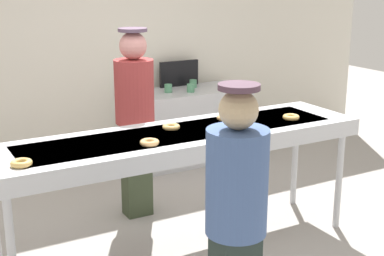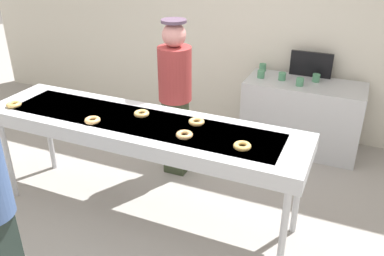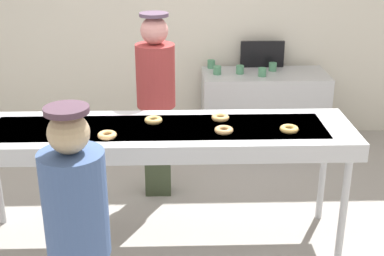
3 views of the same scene
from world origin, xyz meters
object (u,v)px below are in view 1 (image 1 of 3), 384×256
at_px(paper_cup_2, 193,84).
at_px(paper_cup_3, 191,88).
at_px(glazed_donut_5, 225,118).
at_px(menu_display, 179,73).
at_px(glazed_donut_3, 150,142).
at_px(glazed_donut_2, 243,125).
at_px(glazed_donut_4, 21,163).
at_px(fryer_conveyor, 182,141).
at_px(paper_cup_0, 149,91).
at_px(worker_baker, 135,111).
at_px(paper_cup_1, 168,88).
at_px(glazed_donut_0, 171,127).
at_px(customer_waiting, 236,215).
at_px(prep_counter, 190,125).
at_px(glazed_donut_1, 291,117).
at_px(paper_cup_4, 135,87).

bearing_deg(paper_cup_2, paper_cup_3, -125.18).
height_order(glazed_donut_5, menu_display, menu_display).
bearing_deg(glazed_donut_3, glazed_donut_5, 21.57).
relative_size(glazed_donut_2, menu_display, 0.28).
bearing_deg(glazed_donut_4, fryer_conveyor, 9.12).
distance_m(fryer_conveyor, glazed_donut_4, 1.27).
bearing_deg(paper_cup_0, fryer_conveyor, -107.26).
height_order(worker_baker, paper_cup_3, worker_baker).
xyz_separation_m(worker_baker, paper_cup_1, (0.89, 1.11, -0.08)).
xyz_separation_m(fryer_conveyor, glazed_donut_0, (-0.04, 0.10, 0.09)).
height_order(worker_baker, paper_cup_0, worker_baker).
bearing_deg(paper_cup_3, paper_cup_0, 169.62).
xyz_separation_m(glazed_donut_5, customer_waiting, (-0.86, -1.47, -0.09)).
height_order(customer_waiting, prep_counter, customer_waiting).
xyz_separation_m(glazed_donut_2, customer_waiting, (-0.86, -1.21, -0.09)).
bearing_deg(glazed_donut_2, fryer_conveyor, 165.80).
bearing_deg(fryer_conveyor, glazed_donut_3, -152.07).
xyz_separation_m(glazed_donut_4, paper_cup_1, (2.09, 2.11, -0.10)).
height_order(glazed_donut_2, glazed_donut_3, same).
relative_size(glazed_donut_2, glazed_donut_3, 1.00).
xyz_separation_m(glazed_donut_3, glazed_donut_5, (0.84, 0.33, 0.00)).
distance_m(glazed_donut_1, paper_cup_1, 2.03).
bearing_deg(glazed_donut_0, paper_cup_2, 56.59).
distance_m(glazed_donut_2, glazed_donut_5, 0.26).
bearing_deg(glazed_donut_2, glazed_donut_0, 157.05).
bearing_deg(paper_cup_1, glazed_donut_1, -86.46).
xyz_separation_m(glazed_donut_4, paper_cup_2, (2.48, 2.22, -0.10)).
height_order(fryer_conveyor, paper_cup_0, fryer_conveyor).
relative_size(fryer_conveyor, glazed_donut_0, 21.44).
bearing_deg(menu_display, glazed_donut_3, -122.01).
relative_size(glazed_donut_2, paper_cup_1, 1.48).
height_order(paper_cup_0, paper_cup_1, same).
distance_m(fryer_conveyor, glazed_donut_1, 0.98).
height_order(paper_cup_1, menu_display, menu_display).
height_order(paper_cup_1, paper_cup_2, same).
distance_m(glazed_donut_2, paper_cup_0, 2.02).
height_order(glazed_donut_0, glazed_donut_4, same).
distance_m(glazed_donut_2, menu_display, 2.40).
bearing_deg(glazed_donut_0, paper_cup_3, 56.82).
relative_size(glazed_donut_4, paper_cup_3, 1.48).
xyz_separation_m(glazed_donut_0, paper_cup_0, (0.63, 1.79, -0.10)).
distance_m(glazed_donut_0, glazed_donut_4, 1.25).
bearing_deg(glazed_donut_1, glazed_donut_4, -177.75).
bearing_deg(paper_cup_4, paper_cup_0, -79.69).
distance_m(glazed_donut_4, customer_waiting, 1.43).
xyz_separation_m(fryer_conveyor, paper_cup_1, (0.84, 1.91, -0.01)).
xyz_separation_m(glazed_donut_5, paper_cup_1, (0.36, 1.77, -0.10)).
bearing_deg(paper_cup_3, glazed_donut_4, -139.22).
xyz_separation_m(paper_cup_3, menu_display, (0.05, 0.38, 0.10)).
bearing_deg(glazed_donut_0, glazed_donut_3, -137.64).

